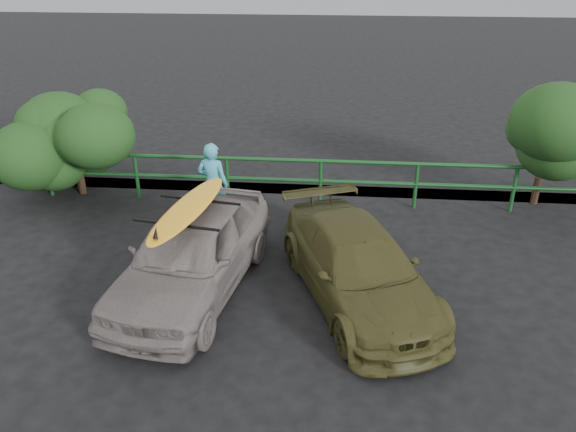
% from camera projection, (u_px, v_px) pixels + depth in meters
% --- Properties ---
extents(ground, '(80.00, 80.00, 0.00)m').
position_uv_depth(ground, '(234.00, 354.00, 7.73)').
color(ground, black).
extents(guardrail, '(14.00, 0.08, 1.04)m').
position_uv_depth(guardrail, '(274.00, 181.00, 11.98)').
color(guardrail, '#154B1E').
rests_on(guardrail, ground).
extents(shrub_left, '(3.20, 2.40, 1.92)m').
position_uv_depth(shrub_left, '(62.00, 149.00, 12.51)').
color(shrub_left, '#1E4519').
rests_on(shrub_left, ground).
extents(shrub_right, '(3.20, 2.40, 2.51)m').
position_uv_depth(shrub_right, '(513.00, 147.00, 11.71)').
color(shrub_right, '#1E4519').
rests_on(shrub_right, ground).
extents(sedan, '(2.30, 4.27, 1.38)m').
position_uv_depth(sedan, '(192.00, 252.00, 8.88)').
color(sedan, slate).
rests_on(sedan, ground).
extents(olive_vehicle, '(2.94, 4.28, 1.15)m').
position_uv_depth(olive_vehicle, '(358.00, 266.00, 8.71)').
color(olive_vehicle, '#43411D').
rests_on(olive_vehicle, ground).
extents(man, '(0.68, 0.51, 1.69)m').
position_uv_depth(man, '(213.00, 184.00, 10.97)').
color(man, '#3EA5BA').
rests_on(man, ground).
extents(roof_rack, '(1.51, 1.17, 0.05)m').
position_uv_depth(roof_rack, '(188.00, 212.00, 8.56)').
color(roof_rack, black).
rests_on(roof_rack, sedan).
extents(surfboard, '(0.96, 2.60, 0.08)m').
position_uv_depth(surfboard, '(188.00, 208.00, 8.54)').
color(surfboard, '#FDA91A').
rests_on(surfboard, roof_rack).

